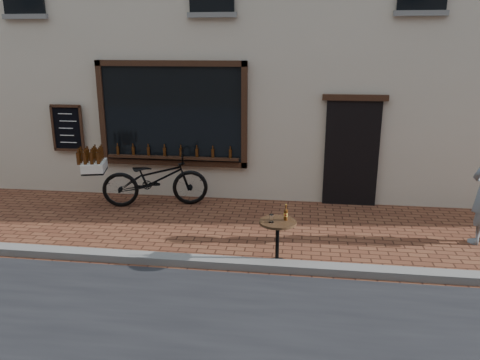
# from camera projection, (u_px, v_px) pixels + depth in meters

# --- Properties ---
(ground) EXTENTS (90.00, 90.00, 0.00)m
(ground) POSITION_uv_depth(u_px,v_px,m) (238.00, 273.00, 6.96)
(ground) COLOR #5B2E1D
(ground) RESTS_ON ground
(kerb) EXTENTS (90.00, 0.25, 0.12)m
(kerb) POSITION_uv_depth(u_px,v_px,m) (239.00, 264.00, 7.13)
(kerb) COLOR slate
(kerb) RESTS_ON ground
(cargo_bicycle) EXTENTS (2.63, 1.31, 1.23)m
(cargo_bicycle) POSITION_uv_depth(u_px,v_px,m) (153.00, 179.00, 9.77)
(cargo_bicycle) COLOR black
(cargo_bicycle) RESTS_ON ground
(bistro_table) EXTENTS (0.57, 0.57, 0.97)m
(bistro_table) POSITION_uv_depth(u_px,v_px,m) (278.00, 234.00, 7.08)
(bistro_table) COLOR black
(bistro_table) RESTS_ON ground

